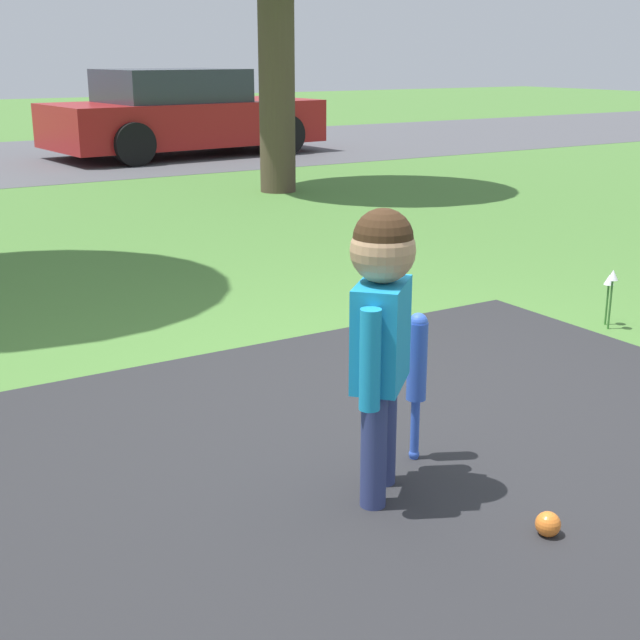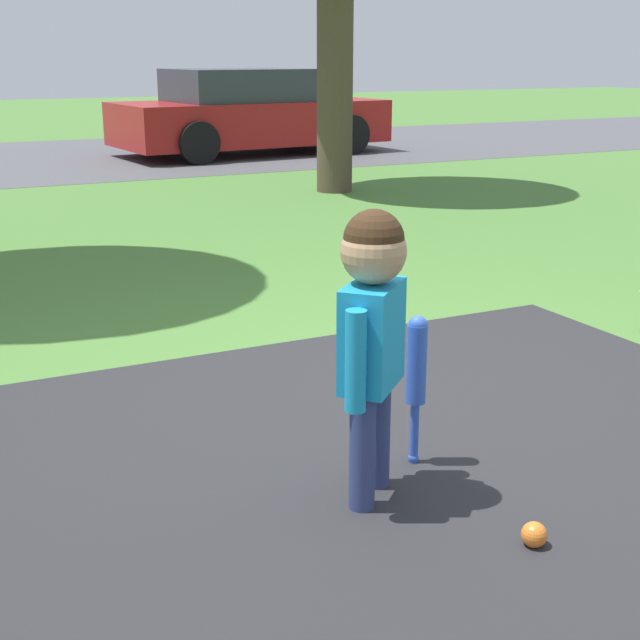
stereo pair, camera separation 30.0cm
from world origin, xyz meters
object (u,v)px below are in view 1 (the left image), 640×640
object	(u,v)px
baseball_bat	(417,366)
parked_car	(182,115)
sports_ball	(548,524)
child	(382,315)

from	to	relation	value
baseball_bat	parked_car	xyz separation A→B (m)	(3.64, 10.69, 0.23)
baseball_bat	sports_ball	size ratio (longest dim) A/B	7.05
child	parked_car	xyz separation A→B (m)	(3.93, 10.86, -0.06)
child	baseball_bat	xyz separation A→B (m)	(0.29, 0.17, -0.29)
child	sports_ball	distance (m)	0.89
baseball_bat	sports_ball	distance (m)	0.78
child	parked_car	bearing A→B (deg)	27.03
child	sports_ball	world-z (taller)	child
sports_ball	parked_car	size ratio (longest dim) A/B	0.02
sports_ball	baseball_bat	bearing A→B (deg)	91.50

